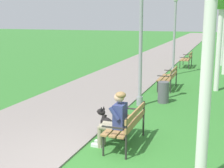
% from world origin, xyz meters
% --- Properties ---
extents(ground_plane, '(120.00, 120.00, 0.00)m').
position_xyz_m(ground_plane, '(0.00, 0.00, 0.00)').
color(ground_plane, '#33752D').
extents(paved_path, '(3.45, 60.00, 0.04)m').
position_xyz_m(paved_path, '(-2.02, 24.00, 0.02)').
color(paved_path, gray).
rests_on(paved_path, ground).
extents(park_bench_near, '(0.55, 1.50, 0.85)m').
position_xyz_m(park_bench_near, '(0.56, 1.32, 0.51)').
color(park_bench_near, olive).
rests_on(park_bench_near, ground).
extents(park_bench_mid, '(0.55, 1.50, 0.85)m').
position_xyz_m(park_bench_mid, '(0.45, 7.18, 0.51)').
color(park_bench_mid, olive).
rests_on(park_bench_mid, ground).
extents(park_bench_far, '(0.55, 1.50, 0.85)m').
position_xyz_m(park_bench_far, '(0.45, 13.07, 0.51)').
color(park_bench_far, olive).
rests_on(park_bench_far, ground).
extents(person_seated_on_near_bench, '(0.74, 0.49, 1.25)m').
position_xyz_m(person_seated_on_near_bench, '(0.36, 1.10, 0.68)').
color(person_seated_on_near_bench, gray).
rests_on(person_seated_on_near_bench, ground).
extents(dog_black, '(0.82, 0.40, 0.71)m').
position_xyz_m(dog_black, '(0.01, 1.67, 0.26)').
color(dog_black, black).
rests_on(dog_black, ground).
extents(lamp_post_near, '(0.24, 0.24, 3.79)m').
position_xyz_m(lamp_post_near, '(-0.01, 4.49, 1.97)').
color(lamp_post_near, gray).
rests_on(lamp_post_near, ground).
extents(lamp_post_mid, '(0.24, 0.24, 3.78)m').
position_xyz_m(lamp_post_mid, '(0.10, 10.37, 1.96)').
color(lamp_post_mid, gray).
rests_on(lamp_post_mid, ground).
extents(litter_bin, '(0.36, 0.36, 0.70)m').
position_xyz_m(litter_bin, '(0.63, 5.10, 0.35)').
color(litter_bin, '#515156').
rests_on(litter_bin, ground).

